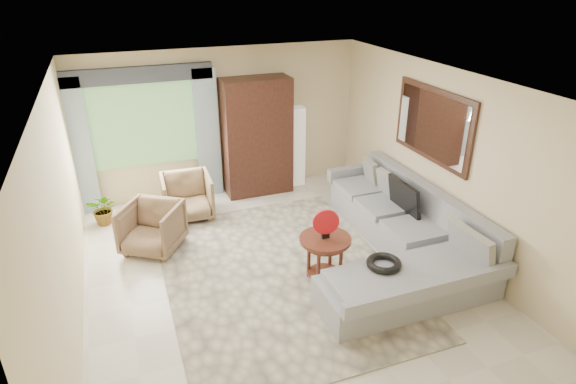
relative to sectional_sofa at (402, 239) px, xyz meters
name	(u,v)px	position (x,y,z in m)	size (l,w,h in m)	color
ground	(280,275)	(-1.78, 0.18, -0.28)	(6.00, 6.00, 0.00)	silver
area_rug	(280,273)	(-1.78, 0.21, -0.27)	(3.00, 4.00, 0.02)	beige
sectional_sofa	(402,239)	(0.00, 0.00, 0.00)	(2.30, 3.46, 0.90)	#989AA0
tv_screen	(404,197)	(0.27, 0.43, 0.44)	(0.06, 0.74, 0.48)	black
garden_hose	(384,263)	(-0.78, -0.78, 0.26)	(0.43, 0.43, 0.09)	black
coffee_table	(325,259)	(-1.29, -0.17, 0.07)	(0.67, 0.67, 0.67)	#481E13
red_disc	(326,222)	(-1.29, -0.17, 0.61)	(0.34, 0.34, 0.03)	red
armchair_left	(152,228)	(-3.30, 1.45, 0.08)	(0.77, 0.79, 0.72)	olive
armchair_right	(187,197)	(-2.64, 2.31, 0.08)	(0.78, 0.81, 0.73)	#967852
potted_plant	(104,209)	(-3.95, 2.55, -0.02)	(0.47, 0.41, 0.53)	#999999
armoire	(257,137)	(-1.23, 2.90, 0.77)	(1.20, 0.55, 2.10)	black
floor_lamp	(297,146)	(-0.43, 2.96, 0.47)	(0.24, 0.24, 1.50)	silver
window	(143,125)	(-3.13, 3.15, 1.12)	(1.80, 0.04, 1.40)	#669E59
curtain_left	(79,149)	(-4.18, 3.06, 0.87)	(0.40, 0.08, 2.30)	#9EB7CC
curtain_right	(208,134)	(-2.08, 3.06, 0.87)	(0.40, 0.08, 2.30)	#9EB7CC
valance	(137,75)	(-3.13, 3.08, 1.97)	(2.40, 0.12, 0.26)	#1E232D
wall_mirror	(432,125)	(0.68, 0.53, 1.47)	(0.05, 1.70, 1.05)	black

